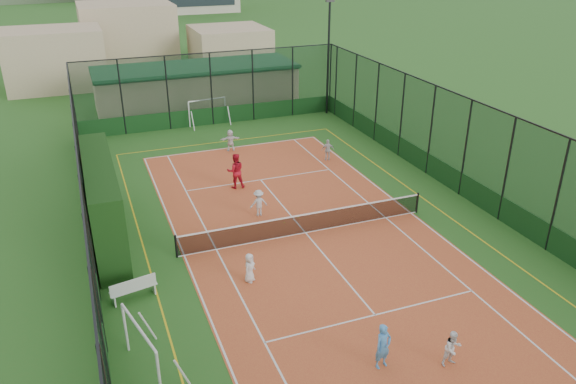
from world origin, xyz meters
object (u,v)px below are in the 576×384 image
at_px(child_far_right, 328,150).
at_px(child_far_back, 230,140).
at_px(futsal_goal_far, 207,112).
at_px(child_near_left, 250,268).
at_px(clubhouse, 196,86).
at_px(child_near_right, 453,348).
at_px(coach, 236,171).
at_px(white_bench, 133,288).
at_px(futsal_goal_near, 141,351).
at_px(child_far_left, 259,203).
at_px(floodlight_ne, 328,58).
at_px(child_near_mid, 383,346).

distance_m(child_far_right, child_far_back, 6.12).
xyz_separation_m(futsal_goal_far, child_far_back, (0.06, -5.71, -0.21)).
xyz_separation_m(futsal_goal_far, child_near_left, (-3.14, -19.91, -0.28)).
bearing_deg(child_far_back, clubhouse, -87.74).
height_order(child_near_right, coach, coach).
height_order(white_bench, child_far_right, child_far_right).
bearing_deg(futsal_goal_far, futsal_goal_near, -115.15).
height_order(clubhouse, child_far_right, clubhouse).
xyz_separation_m(white_bench, coach, (6.28, 8.27, 0.48)).
height_order(child_far_back, coach, coach).
xyz_separation_m(child_far_left, coach, (-0.11, 3.53, 0.29)).
bearing_deg(child_near_right, child_near_left, 121.32).
distance_m(floodlight_ne, coach, 15.05).
relative_size(futsal_goal_far, child_far_right, 2.15).
relative_size(floodlight_ne, clubhouse, 0.54).
xyz_separation_m(futsal_goal_near, coach, (6.48, 12.38, 0.06)).
xyz_separation_m(child_near_right, child_far_left, (-2.40, 11.82, 0.04)).
bearing_deg(futsal_goal_near, child_near_right, -122.29).
height_order(clubhouse, child_near_right, clubhouse).
bearing_deg(child_far_right, clubhouse, -58.06).
relative_size(child_near_mid, child_far_left, 1.16).
bearing_deg(coach, clubhouse, -89.50).
xyz_separation_m(white_bench, child_near_right, (8.78, -7.08, 0.15)).
relative_size(child_far_back, coach, 0.71).
distance_m(futsal_goal_far, child_far_left, 14.77).
relative_size(child_near_left, child_far_left, 0.91).
relative_size(child_near_mid, child_near_right, 1.24).
height_order(child_near_mid, child_near_right, child_near_mid).
bearing_deg(futsal_goal_near, child_far_left, -50.66).
relative_size(white_bench, futsal_goal_far, 0.62).
bearing_deg(child_far_right, futsal_goal_near, 62.22).
distance_m(white_bench, child_near_right, 11.28).
height_order(futsal_goal_near, child_far_right, futsal_goal_near).
bearing_deg(coach, white_bench, 58.72).
bearing_deg(floodlight_ne, child_near_mid, -110.90).
relative_size(child_near_left, coach, 0.63).
bearing_deg(coach, child_near_right, 105.19).
bearing_deg(floodlight_ne, coach, -133.47).
relative_size(white_bench, coach, 0.90).
bearing_deg(child_far_back, child_far_left, 86.64).
bearing_deg(futsal_goal_near, child_far_back, -37.35).
distance_m(white_bench, child_far_back, 15.68).
height_order(clubhouse, child_near_left, clubhouse).
relative_size(child_far_left, child_far_back, 0.98).
distance_m(floodlight_ne, child_near_mid, 27.32).
xyz_separation_m(floodlight_ne, child_near_right, (-7.62, -26.03, -3.50)).
bearing_deg(futsal_goal_far, child_far_back, -96.54).
bearing_deg(child_near_right, futsal_goal_far, 90.31).
distance_m(white_bench, child_far_left, 7.95).
relative_size(futsal_goal_near, child_near_left, 2.32).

